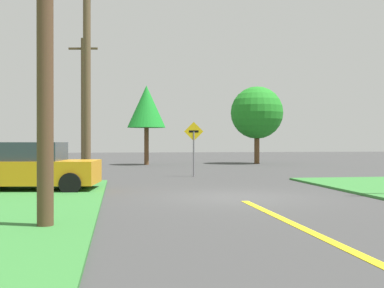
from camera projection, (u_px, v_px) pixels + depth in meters
ground_plane at (236, 197)px, 14.15m from camera, size 120.00×120.00×0.00m
parked_car_near_building at (33, 167)px, 15.74m from camera, size 4.27×2.59×1.62m
utility_pole_near at (45, 24)px, 8.88m from camera, size 1.80×0.39×7.40m
utility_pole_mid at (87, 74)px, 21.34m from camera, size 1.79×0.46×9.14m
utility_pole_far at (83, 101)px, 29.73m from camera, size 1.79×0.43×8.05m
direction_sign at (194, 143)px, 22.52m from camera, size 0.90×0.14×2.57m
oak_tree_left at (257, 113)px, 35.87m from camera, size 3.90×3.90×5.77m
pine_tree_center at (146, 107)px, 34.07m from camera, size 2.72×2.72×5.64m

